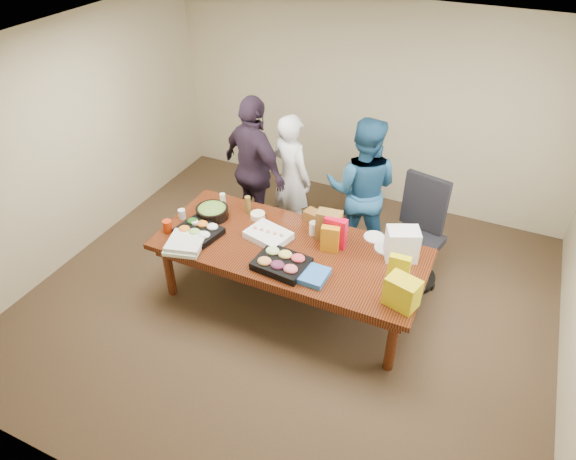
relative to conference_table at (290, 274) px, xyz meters
The scene contains 36 objects.
floor 0.39m from the conference_table, ahead, with size 5.50×5.00×0.02m, color #47301E.
ceiling 2.33m from the conference_table, ahead, with size 5.50×5.00×0.02m, color white.
wall_back 2.68m from the conference_table, 90.00° to the left, with size 5.50×0.04×2.70m, color beige.
wall_front 2.68m from the conference_table, 90.00° to the right, with size 5.50×0.04×2.70m, color beige.
wall_left 2.92m from the conference_table, behind, with size 0.04×5.00×2.70m, color beige.
conference_table is the anchor object (origin of this frame).
office_chair 1.45m from the conference_table, 38.90° to the left, with size 0.61×0.61×1.20m, color black.
person_center 1.37m from the conference_table, 113.80° to the left, with size 0.60×0.39×1.64m, color white.
person_right 1.34m from the conference_table, 72.31° to the left, with size 0.86×0.67×1.77m, color navy.
person_left 1.47m from the conference_table, 133.00° to the left, with size 1.09×0.45×1.85m, color #271B29.
veggie_tray 1.07m from the conference_table, 168.30° to the right, with size 0.45×0.35×0.07m, color black.
fruit_tray 0.53m from the conference_table, 79.91° to the right, with size 0.50×0.39×0.08m, color black.
sheet_cake 0.49m from the conference_table, behind, with size 0.44×0.33×0.08m, color white.
salad_bowl 1.11m from the conference_table, behind, with size 0.36×0.36×0.12m, color black.
chip_bag_blue 0.63m from the conference_table, 45.35° to the right, with size 0.39×0.29×0.06m, color blue.
chip_bag_red 0.71m from the conference_table, 27.87° to the left, with size 0.23×0.09×0.33m, color red.
chip_bag_yellow 1.26m from the conference_table, ahead, with size 0.20×0.08×0.30m, color #DCD209.
chip_bag_orange 0.66m from the conference_table, 17.05° to the left, with size 0.18×0.08×0.29m, color #C9780D.
mayo_jar 0.56m from the conference_table, 66.73° to the left, with size 0.09×0.09×0.15m, color white.
mustard_bottle 0.68m from the conference_table, 76.22° to the left, with size 0.05×0.05×0.15m, color #F8AA1C.
dressing_bottle 0.92m from the conference_table, 151.11° to the left, with size 0.07×0.07×0.21m, color brown.
ranch_bottle 1.14m from the conference_table, 161.36° to the left, with size 0.06×0.06×0.19m, color beige.
banana_bunch 0.62m from the conference_table, 44.46° to the left, with size 0.23×0.13×0.08m, color yellow.
bread_loaf 0.69m from the conference_table, 79.50° to the left, with size 0.31×0.13×0.12m, color brown.
kraft_bag 0.69m from the conference_table, 44.32° to the left, with size 0.25×0.15×0.33m, color brown.
red_cup 1.40m from the conference_table, 167.15° to the right, with size 0.10×0.10×0.13m, color #AF2C08.
clear_cup_a 1.14m from the conference_table, behind, with size 0.07×0.07×0.10m, color white.
clear_cup_b 1.37m from the conference_table, behind, with size 0.08×0.08×0.11m, color silver.
pizza_box_lower 1.15m from the conference_table, 154.82° to the right, with size 0.36×0.36×0.04m, color silver.
pizza_box_upper 1.15m from the conference_table, 155.88° to the right, with size 0.36×0.36×0.04m, color silver.
plate_a 1.07m from the conference_table, 23.33° to the left, with size 0.25×0.25×0.01m, color silver.
plate_b 0.98m from the conference_table, 35.02° to the left, with size 0.22×0.22×0.01m, color white.
dip_bowl_a 0.60m from the conference_table, 53.78° to the left, with size 0.15×0.15×0.06m, color beige.
dip_bowl_b 0.75m from the conference_table, 148.84° to the left, with size 0.16×0.16×0.07m, color #F7E5BA.
grocery_bag_white 1.24m from the conference_table, 16.02° to the left, with size 0.31×0.22×0.33m, color white.
grocery_bag_yellow 1.39m from the conference_table, 15.41° to the right, with size 0.29×0.20×0.29m, color #D6C00C.
Camera 1 is at (1.72, -3.76, 3.98)m, focal length 31.76 mm.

